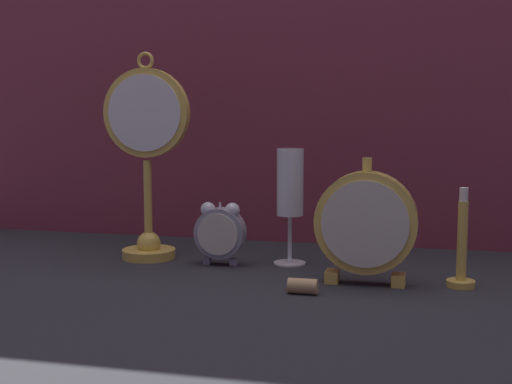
% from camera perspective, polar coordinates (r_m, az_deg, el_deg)
% --- Properties ---
extents(ground_plane, '(4.00, 4.00, 0.00)m').
position_cam_1_polar(ground_plane, '(1.10, -1.00, -7.06)').
color(ground_plane, '#232328').
extents(fabric_backdrop_drape, '(1.51, 0.01, 0.71)m').
position_cam_1_polar(fabric_backdrop_drape, '(1.39, 2.47, 10.65)').
color(fabric_backdrop_drape, brown).
rests_on(fabric_backdrop_drape, ground_plane).
extents(pocket_watch_on_stand, '(0.15, 0.09, 0.36)m').
position_cam_1_polar(pocket_watch_on_stand, '(1.24, -8.72, 2.83)').
color(pocket_watch_on_stand, gold).
rests_on(pocket_watch_on_stand, ground_plane).
extents(alarm_clock_twin_bell, '(0.08, 0.03, 0.11)m').
position_cam_1_polar(alarm_clock_twin_bell, '(1.19, -2.89, -3.10)').
color(alarm_clock_twin_bell, gray).
rests_on(alarm_clock_twin_bell, ground_plane).
extents(mantel_clock_silver, '(0.15, 0.04, 0.19)m').
position_cam_1_polar(mantel_clock_silver, '(1.07, 8.78, -2.51)').
color(mantel_clock_silver, gold).
rests_on(mantel_clock_silver, ground_plane).
extents(champagne_flute, '(0.05, 0.05, 0.19)m').
position_cam_1_polar(champagne_flute, '(1.19, 2.75, 0.13)').
color(champagne_flute, silver).
rests_on(champagne_flute, ground_plane).
extents(brass_candlestick, '(0.04, 0.04, 0.15)m').
position_cam_1_polar(brass_candlestick, '(1.09, 16.13, -4.80)').
color(brass_candlestick, gold).
rests_on(brass_candlestick, ground_plane).
extents(wine_cork, '(0.04, 0.02, 0.02)m').
position_cam_1_polar(wine_cork, '(1.02, 3.76, -7.53)').
color(wine_cork, tan).
rests_on(wine_cork, ground_plane).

